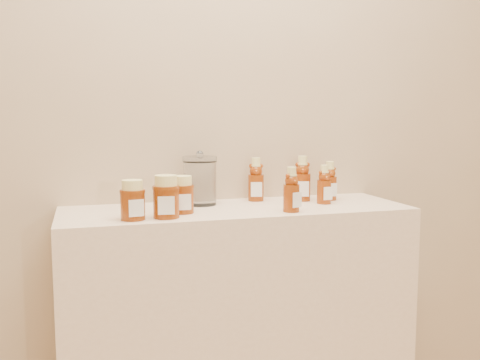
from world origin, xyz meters
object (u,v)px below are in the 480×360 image
object	(u,v)px
display_table	(237,332)
glass_canister	(200,179)
bear_bottle_front_left	(291,187)
honey_jar_left	(133,200)
bear_bottle_back_left	(256,177)

from	to	relation	value
display_table	glass_canister	bearing A→B (deg)	137.77
glass_canister	bear_bottle_front_left	bearing A→B (deg)	-41.11
display_table	honey_jar_left	xyz separation A→B (m)	(-0.37, -0.12, 0.51)
bear_bottle_front_left	honey_jar_left	world-z (taller)	bear_bottle_front_left
honey_jar_left	glass_canister	world-z (taller)	glass_canister
honey_jar_left	glass_canister	size ratio (longest dim) A/B	0.65
bear_bottle_front_left	bear_bottle_back_left	bearing A→B (deg)	77.31
display_table	honey_jar_left	bearing A→B (deg)	-161.71
bear_bottle_back_left	honey_jar_left	world-z (taller)	bear_bottle_back_left
display_table	bear_bottle_back_left	size ratio (longest dim) A/B	6.55
honey_jar_left	bear_bottle_back_left	bearing A→B (deg)	16.55
honey_jar_left	bear_bottle_front_left	bearing A→B (deg)	-11.82
bear_bottle_back_left	bear_bottle_front_left	bearing A→B (deg)	-67.19
display_table	honey_jar_left	size ratio (longest dim) A/B	9.78
bear_bottle_back_left	honey_jar_left	distance (m)	0.54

